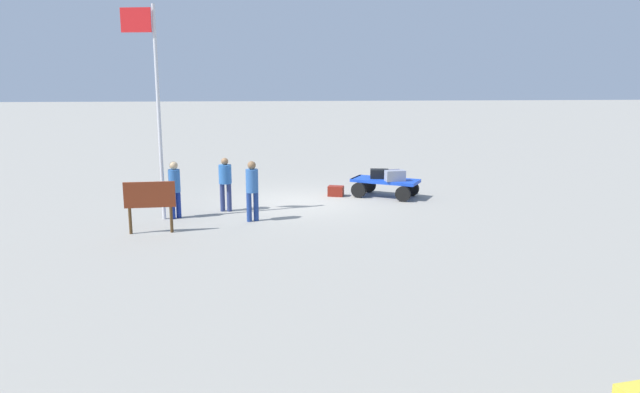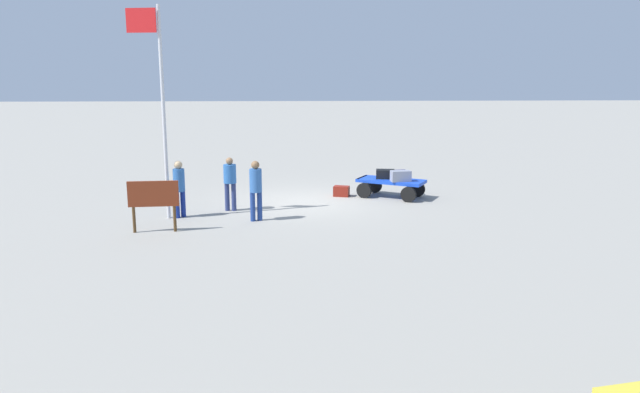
{
  "view_description": "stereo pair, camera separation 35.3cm",
  "coord_description": "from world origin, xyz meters",
  "px_view_note": "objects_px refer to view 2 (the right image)",
  "views": [
    {
      "loc": [
        0.63,
        19.1,
        4.18
      ],
      "look_at": [
        -0.25,
        6.0,
        1.43
      ],
      "focal_mm": 34.7,
      "sensor_mm": 36.0,
      "label": 1
    },
    {
      "loc": [
        0.27,
        19.12,
        4.18
      ],
      "look_at": [
        -0.25,
        6.0,
        1.43
      ],
      "focal_mm": 34.7,
      "sensor_mm": 36.0,
      "label": 2
    }
  ],
  "objects_px": {
    "signboard": "(153,197)",
    "luggage_cart": "(390,184)",
    "suitcase_maroon": "(385,174)",
    "flagpole": "(159,95)",
    "worker_trailing": "(256,186)",
    "suitcase_grey": "(399,174)",
    "worker_lead": "(230,179)",
    "suitcase_dark": "(341,191)",
    "suitcase_tan": "(401,176)",
    "worker_supervisor": "(179,185)"
  },
  "relations": [
    {
      "from": "suitcase_grey",
      "to": "suitcase_dark",
      "type": "distance_m",
      "value": 1.97
    },
    {
      "from": "luggage_cart",
      "to": "signboard",
      "type": "height_order",
      "value": "signboard"
    },
    {
      "from": "suitcase_maroon",
      "to": "flagpole",
      "type": "xyz_separation_m",
      "value": [
        6.64,
        2.77,
        2.71
      ]
    },
    {
      "from": "worker_lead",
      "to": "flagpole",
      "type": "xyz_separation_m",
      "value": [
        1.76,
        0.86,
        2.5
      ]
    },
    {
      "from": "worker_supervisor",
      "to": "suitcase_dark",
      "type": "bearing_deg",
      "value": -150.19
    },
    {
      "from": "suitcase_grey",
      "to": "worker_lead",
      "type": "bearing_deg",
      "value": 20.19
    },
    {
      "from": "worker_trailing",
      "to": "signboard",
      "type": "relative_size",
      "value": 1.25
    },
    {
      "from": "suitcase_grey",
      "to": "signboard",
      "type": "relative_size",
      "value": 0.44
    },
    {
      "from": "luggage_cart",
      "to": "worker_trailing",
      "type": "height_order",
      "value": "worker_trailing"
    },
    {
      "from": "worker_lead",
      "to": "flagpole",
      "type": "relative_size",
      "value": 0.27
    },
    {
      "from": "worker_lead",
      "to": "flagpole",
      "type": "distance_m",
      "value": 3.17
    },
    {
      "from": "worker_lead",
      "to": "worker_trailing",
      "type": "xyz_separation_m",
      "value": [
        -0.84,
        1.27,
        0.03
      ]
    },
    {
      "from": "suitcase_dark",
      "to": "worker_supervisor",
      "type": "distance_m",
      "value": 5.57
    },
    {
      "from": "suitcase_maroon",
      "to": "signboard",
      "type": "height_order",
      "value": "signboard"
    },
    {
      "from": "suitcase_maroon",
      "to": "luggage_cart",
      "type": "bearing_deg",
      "value": 131.4
    },
    {
      "from": "suitcase_grey",
      "to": "suitcase_dark",
      "type": "bearing_deg",
      "value": 0.22
    },
    {
      "from": "suitcase_dark",
      "to": "flagpole",
      "type": "relative_size",
      "value": 0.1
    },
    {
      "from": "signboard",
      "to": "luggage_cart",
      "type": "bearing_deg",
      "value": -148.67
    },
    {
      "from": "worker_trailing",
      "to": "signboard",
      "type": "height_order",
      "value": "worker_trailing"
    },
    {
      "from": "worker_supervisor",
      "to": "flagpole",
      "type": "bearing_deg",
      "value": 9.65
    },
    {
      "from": "suitcase_dark",
      "to": "suitcase_maroon",
      "type": "bearing_deg",
      "value": 178.39
    },
    {
      "from": "suitcase_tan",
      "to": "worker_trailing",
      "type": "height_order",
      "value": "worker_trailing"
    },
    {
      "from": "suitcase_tan",
      "to": "worker_lead",
      "type": "xyz_separation_m",
      "value": [
        5.3,
        1.36,
        0.18
      ]
    },
    {
      "from": "worker_supervisor",
      "to": "worker_trailing",
      "type": "bearing_deg",
      "value": 167.51
    },
    {
      "from": "suitcase_maroon",
      "to": "worker_trailing",
      "type": "distance_m",
      "value": 5.16
    },
    {
      "from": "suitcase_grey",
      "to": "suitcase_maroon",
      "type": "xyz_separation_m",
      "value": [
        0.46,
        0.05,
        0.02
      ]
    },
    {
      "from": "signboard",
      "to": "suitcase_dark",
      "type": "bearing_deg",
      "value": -140.05
    },
    {
      "from": "suitcase_tan",
      "to": "suitcase_maroon",
      "type": "bearing_deg",
      "value": -53.13
    },
    {
      "from": "signboard",
      "to": "suitcase_maroon",
      "type": "bearing_deg",
      "value": -147.02
    },
    {
      "from": "suitcase_tan",
      "to": "worker_supervisor",
      "type": "relative_size",
      "value": 0.41
    },
    {
      "from": "suitcase_dark",
      "to": "worker_trailing",
      "type": "distance_m",
      "value": 4.23
    },
    {
      "from": "luggage_cart",
      "to": "signboard",
      "type": "xyz_separation_m",
      "value": [
        6.75,
        4.11,
        0.47
      ]
    },
    {
      "from": "flagpole",
      "to": "luggage_cart",
      "type": "bearing_deg",
      "value": -159.05
    },
    {
      "from": "suitcase_maroon",
      "to": "signboard",
      "type": "relative_size",
      "value": 0.48
    },
    {
      "from": "luggage_cart",
      "to": "flagpole",
      "type": "bearing_deg",
      "value": 20.95
    },
    {
      "from": "worker_trailing",
      "to": "worker_supervisor",
      "type": "bearing_deg",
      "value": -12.49
    },
    {
      "from": "luggage_cart",
      "to": "worker_trailing",
      "type": "distance_m",
      "value": 5.2
    },
    {
      "from": "suitcase_dark",
      "to": "worker_lead",
      "type": "xyz_separation_m",
      "value": [
        3.45,
        1.96,
        0.78
      ]
    },
    {
      "from": "worker_lead",
      "to": "worker_trailing",
      "type": "bearing_deg",
      "value": 123.39
    },
    {
      "from": "suitcase_maroon",
      "to": "worker_lead",
      "type": "height_order",
      "value": "worker_lead"
    },
    {
      "from": "worker_trailing",
      "to": "flagpole",
      "type": "relative_size",
      "value": 0.29
    },
    {
      "from": "luggage_cart",
      "to": "suitcase_maroon",
      "type": "height_order",
      "value": "suitcase_maroon"
    },
    {
      "from": "suitcase_tan",
      "to": "worker_trailing",
      "type": "xyz_separation_m",
      "value": [
        4.46,
        2.63,
        0.21
      ]
    },
    {
      "from": "flagpole",
      "to": "signboard",
      "type": "xyz_separation_m",
      "value": [
        -0.04,
        1.51,
        -2.54
      ]
    },
    {
      "from": "worker_trailing",
      "to": "worker_supervisor",
      "type": "xyz_separation_m",
      "value": [
        2.18,
        -0.48,
        -0.05
      ]
    },
    {
      "from": "flagpole",
      "to": "suitcase_dark",
      "type": "bearing_deg",
      "value": -151.6
    },
    {
      "from": "suitcase_grey",
      "to": "suitcase_dark",
      "type": "xyz_separation_m",
      "value": [
        1.89,
        0.01,
        -0.56
      ]
    },
    {
      "from": "luggage_cart",
      "to": "worker_supervisor",
      "type": "relative_size",
      "value": 1.44
    },
    {
      "from": "flagpole",
      "to": "worker_lead",
      "type": "bearing_deg",
      "value": -154.03
    },
    {
      "from": "luggage_cart",
      "to": "worker_lead",
      "type": "relative_size",
      "value": 1.46
    }
  ]
}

